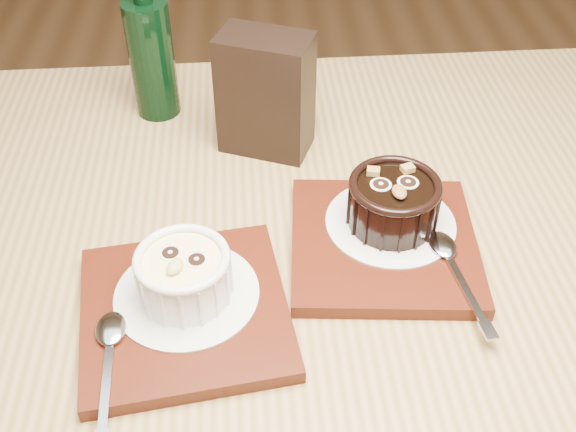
% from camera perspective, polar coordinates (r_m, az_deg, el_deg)
% --- Properties ---
extents(table, '(1.22, 0.82, 0.75)m').
position_cam_1_polar(table, '(0.72, 0.16, -9.11)').
color(table, olive).
rests_on(table, ground).
extents(tray_left, '(0.20, 0.20, 0.01)m').
position_cam_1_polar(tray_left, '(0.61, -8.71, -7.99)').
color(tray_left, '#49180C').
rests_on(tray_left, table).
extents(doily_left, '(0.13, 0.13, 0.00)m').
position_cam_1_polar(doily_left, '(0.61, -8.56, -6.52)').
color(doily_left, white).
rests_on(doily_left, tray_left).
extents(ramekin_white, '(0.08, 0.08, 0.05)m').
position_cam_1_polar(ramekin_white, '(0.59, -8.82, -4.80)').
color(ramekin_white, white).
rests_on(ramekin_white, doily_left).
extents(spoon_left, '(0.03, 0.14, 0.01)m').
position_cam_1_polar(spoon_left, '(0.58, -15.02, -11.89)').
color(spoon_left, silver).
rests_on(spoon_left, tray_left).
extents(tray_right, '(0.19, 0.19, 0.01)m').
position_cam_1_polar(tray_right, '(0.67, 8.07, -2.33)').
color(tray_right, '#49180C').
rests_on(tray_right, table).
extents(doily_right, '(0.13, 0.13, 0.00)m').
position_cam_1_polar(doily_right, '(0.68, 8.66, -0.53)').
color(doily_right, white).
rests_on(doily_right, tray_right).
extents(ramekin_dark, '(0.09, 0.09, 0.05)m').
position_cam_1_polar(ramekin_dark, '(0.66, 8.91, 1.31)').
color(ramekin_dark, black).
rests_on(ramekin_dark, doily_right).
extents(spoon_right, '(0.05, 0.14, 0.01)m').
position_cam_1_polar(spoon_right, '(0.64, 14.09, -4.50)').
color(spoon_right, silver).
rests_on(spoon_right, tray_right).
extents(condiment_stand, '(0.11, 0.09, 0.14)m').
position_cam_1_polar(condiment_stand, '(0.76, -1.90, 10.27)').
color(condiment_stand, black).
rests_on(condiment_stand, table).
extents(green_bottle, '(0.05, 0.05, 0.20)m').
position_cam_1_polar(green_bottle, '(0.84, -11.49, 13.24)').
color(green_bottle, black).
rests_on(green_bottle, table).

